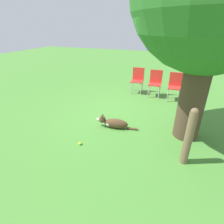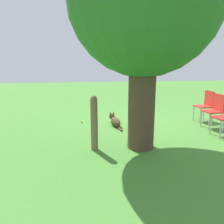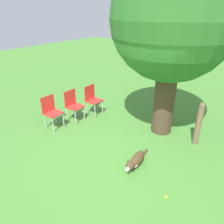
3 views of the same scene
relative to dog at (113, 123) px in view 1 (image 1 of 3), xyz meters
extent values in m
plane|color=#478433|center=(-0.69, 0.28, -0.13)|extent=(30.00, 30.00, 0.00)
cylinder|color=#4C3828|center=(-0.28, 1.73, 0.95)|extent=(0.56, 0.56, 2.16)
ellipsoid|color=#513823|center=(-0.01, 0.06, -0.01)|extent=(0.31, 0.65, 0.25)
ellipsoid|color=silver|center=(0.01, -0.10, -0.02)|extent=(0.22, 0.24, 0.15)
sphere|color=#513823|center=(0.04, -0.29, 0.07)|extent=(0.20, 0.20, 0.18)
cylinder|color=silver|center=(0.06, -0.39, 0.05)|extent=(0.09, 0.09, 0.08)
cone|color=#513823|center=(0.09, -0.28, 0.18)|extent=(0.06, 0.06, 0.08)
cone|color=#513823|center=(-0.01, -0.30, 0.18)|extent=(0.06, 0.06, 0.08)
cylinder|color=#513823|center=(-0.07, 0.48, -0.10)|extent=(0.10, 0.28, 0.06)
cylinder|color=brown|center=(0.71, 1.72, 0.40)|extent=(0.15, 0.15, 1.07)
sphere|color=brown|center=(0.71, 1.72, 0.95)|extent=(0.13, 0.13, 0.13)
cube|color=red|center=(-2.77, -0.09, 0.34)|extent=(0.44, 0.46, 0.04)
cube|color=red|center=(-2.97, -0.10, 0.58)|extent=(0.05, 0.44, 0.46)
cylinder|color=#B7B7BC|center=(-2.60, 0.11, 0.09)|extent=(0.03, 0.03, 0.45)
cylinder|color=#B7B7BC|center=(-2.58, -0.27, 0.09)|extent=(0.03, 0.03, 0.45)
cylinder|color=#B7B7BC|center=(-2.96, 0.09, 0.09)|extent=(0.03, 0.03, 0.45)
cylinder|color=#B7B7BC|center=(-2.94, -0.29, 0.09)|extent=(0.03, 0.03, 0.45)
cube|color=red|center=(-2.63, 0.61, 0.34)|extent=(0.44, 0.46, 0.04)
cube|color=red|center=(-2.82, 0.60, 0.58)|extent=(0.05, 0.44, 0.46)
cylinder|color=#B7B7BC|center=(-2.45, 0.81, 0.09)|extent=(0.03, 0.03, 0.45)
cylinder|color=#B7B7BC|center=(-2.44, 0.43, 0.09)|extent=(0.03, 0.03, 0.45)
cylinder|color=#B7B7BC|center=(-2.81, 0.79, 0.09)|extent=(0.03, 0.03, 0.45)
cylinder|color=#B7B7BC|center=(-2.80, 0.41, 0.09)|extent=(0.03, 0.03, 0.45)
cube|color=red|center=(-2.48, 1.31, 0.34)|extent=(0.44, 0.46, 0.04)
cube|color=red|center=(-2.68, 1.30, 0.58)|extent=(0.05, 0.44, 0.46)
cylinder|color=#B7B7BC|center=(-2.31, 1.50, 0.09)|extent=(0.03, 0.03, 0.45)
cylinder|color=#B7B7BC|center=(-2.29, 1.12, 0.09)|extent=(0.03, 0.03, 0.45)
cylinder|color=#B7B7BC|center=(-2.67, 1.49, 0.09)|extent=(0.03, 0.03, 0.45)
cylinder|color=#B7B7BC|center=(-2.65, 1.11, 0.09)|extent=(0.03, 0.03, 0.45)
sphere|color=#CCE033|center=(0.96, -0.43, -0.10)|extent=(0.07, 0.07, 0.07)
camera|label=1|loc=(3.64, 1.37, 2.24)|focal=28.00mm
camera|label=2|loc=(0.97, 6.05, 1.66)|focal=35.00mm
camera|label=3|loc=(2.03, -3.34, 3.12)|focal=35.00mm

